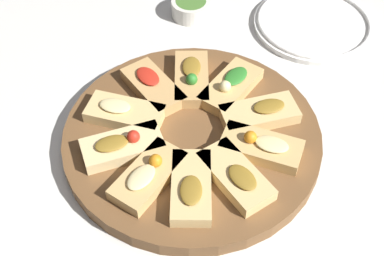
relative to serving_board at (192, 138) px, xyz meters
name	(u,v)px	position (x,y,z in m)	size (l,w,h in m)	color
ground_plane	(192,143)	(0.00, 0.00, -0.01)	(3.00, 3.00, 0.00)	silver
serving_board	(192,138)	(0.00, 0.00, 0.00)	(0.40, 0.40, 0.03)	brown
focaccia_slice_0	(148,175)	(-0.11, -0.02, 0.02)	(0.13, 0.08, 0.04)	tan
focaccia_slice_1	(191,187)	(-0.08, -0.08, 0.02)	(0.12, 0.12, 0.03)	#DBB775
focaccia_slice_2	(236,176)	(-0.02, -0.11, 0.02)	(0.07, 0.13, 0.03)	#DBB775
focaccia_slice_3	(261,147)	(0.05, -0.10, 0.02)	(0.10, 0.13, 0.04)	tan
focaccia_slice_4	(260,113)	(0.10, -0.05, 0.02)	(0.13, 0.10, 0.03)	#DBB775
focaccia_slice_5	(231,86)	(0.11, 0.02, 0.02)	(0.13, 0.08, 0.04)	tan
focaccia_slice_6	(192,78)	(0.07, 0.08, 0.02)	(0.12, 0.12, 0.04)	tan
focaccia_slice_7	(153,86)	(0.02, 0.11, 0.02)	(0.07, 0.13, 0.03)	tan
focaccia_slice_8	(124,113)	(-0.06, 0.10, 0.02)	(0.11, 0.13, 0.03)	#DBB775
focaccia_slice_9	(122,146)	(-0.10, 0.04, 0.02)	(0.13, 0.10, 0.04)	#E5C689
plate_right	(314,24)	(0.37, 0.05, 0.00)	(0.23, 0.23, 0.02)	white
dipping_bowl	(191,8)	(0.23, 0.24, 0.01)	(0.08, 0.08, 0.03)	silver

